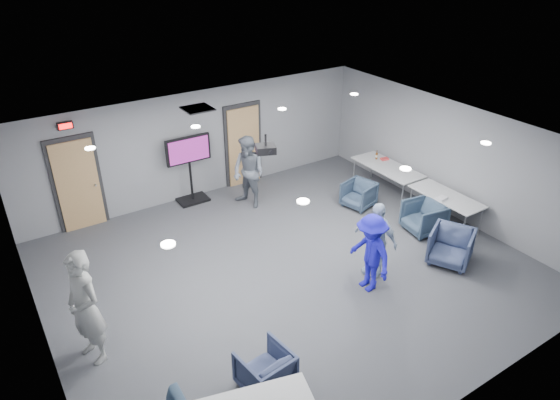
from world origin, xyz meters
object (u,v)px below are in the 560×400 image
person_d (370,253)px  tv_stand (190,165)px  projector (266,149)px  person_c (375,239)px  person_a (85,308)px  chair_front_a (265,370)px  person_b (249,172)px  chair_right_c (451,247)px  bottle_right (377,156)px  table_right_b (446,198)px  table_right_a (388,168)px  chair_right_b (424,217)px  chair_right_a (359,194)px

person_d → tv_stand: bearing=-161.9°
projector → person_c: bearing=-27.1°
person_a → chair_front_a: person_a is taller
person_a → person_c: size_ratio=1.25×
person_a → person_c: bearing=61.9°
person_b → person_a: bearing=-74.6°
person_a → chair_right_c: person_a is taller
bottle_right → projector: size_ratio=0.55×
chair_right_c → tv_stand: (-3.32, 5.31, 0.60)m
person_c → chair_front_a: size_ratio=2.15×
person_c → tv_stand: 5.04m
person_b → table_right_b: bearing=28.1°
table_right_a → bottle_right: bearing=-8.4°
person_a → tv_stand: person_a is taller
person_c → table_right_b: 2.70m
table_right_a → projector: size_ratio=4.25×
table_right_b → tv_stand: (-4.42, 4.19, 0.29)m
person_c → chair_right_c: bearing=53.5°
chair_right_b → table_right_a: size_ratio=0.41×
table_right_a → chair_right_a: bearing=99.8°
chair_right_b → table_right_b: table_right_b is taller
person_d → table_right_a: 4.11m
person_c → chair_right_a: bearing=129.7°
chair_right_c → bottle_right: 3.75m
person_c → chair_right_b: person_c is taller
person_b → person_c: person_b is taller
chair_right_b → person_d: bearing=-61.8°
table_right_a → tv_stand: size_ratio=1.13×
person_a → chair_right_b: bearing=68.4°
table_right_b → person_d: bearing=105.2°
chair_front_a → projector: bearing=-128.8°
person_c → tv_stand: tv_stand is taller
bottle_right → chair_right_a: bearing=-149.2°
chair_right_b → table_right_a: (0.65, 1.88, 0.33)m
person_b → tv_stand: (-1.09, 0.98, 0.08)m
bottle_right → table_right_a: bearing=-98.4°
person_b → chair_right_b: 4.21m
person_c → table_right_b: size_ratio=0.91×
person_a → chair_right_a: 6.99m
person_a → chair_right_c: size_ratio=2.39×
person_b → chair_front_a: size_ratio=2.46×
chair_right_a → tv_stand: (-3.32, 2.48, 0.65)m
person_b → chair_right_c: person_b is taller
person_a → tv_stand: bearing=118.8°
person_a → projector: bearing=83.6°
person_b → chair_right_c: 4.90m
person_a → person_d: 4.95m
person_c → projector: projector is taller
table_right_b → person_c: bearing=101.2°
person_d → projector: projector is taller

